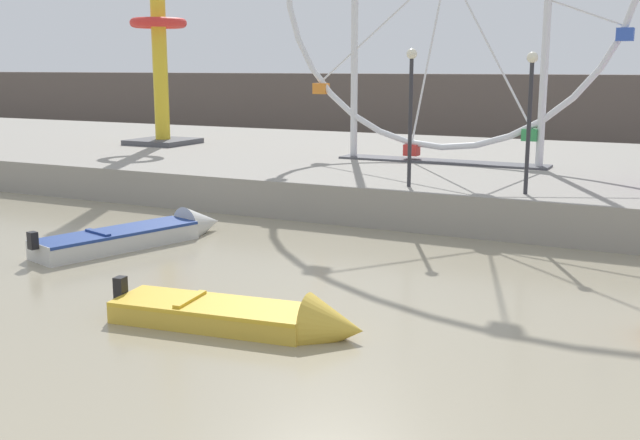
% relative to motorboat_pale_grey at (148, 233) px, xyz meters
% --- Properties ---
extents(quay_promenade, '(110.00, 18.65, 1.24)m').
position_rel_motorboat_pale_grey_xyz_m(quay_promenade, '(6.99, 13.92, 0.34)').
color(quay_promenade, gray).
rests_on(quay_promenade, ground_plane).
extents(distant_town_skyline, '(140.00, 3.00, 4.40)m').
position_rel_motorboat_pale_grey_xyz_m(distant_town_skyline, '(6.99, 35.34, 1.92)').
color(distant_town_skyline, '#564C47').
rests_on(distant_town_skyline, ground_plane).
extents(motorboat_pale_grey, '(2.86, 6.00, 1.19)m').
position_rel_motorboat_pale_grey_xyz_m(motorboat_pale_grey, '(0.00, 0.00, 0.00)').
color(motorboat_pale_grey, silver).
rests_on(motorboat_pale_grey, ground_plane).
extents(motorboat_mustard_yellow, '(5.24, 1.86, 1.21)m').
position_rel_motorboat_pale_grey_xyz_m(motorboat_mustard_yellow, '(6.58, -4.91, -0.04)').
color(motorboat_mustard_yellow, gold).
rests_on(motorboat_mustard_yellow, ground_plane).
extents(drop_tower_yellow_tower, '(2.80, 2.80, 12.59)m').
position_rel_motorboat_pale_grey_xyz_m(drop_tower_yellow_tower, '(-9.41, 12.88, 6.26)').
color(drop_tower_yellow_tower, gold).
rests_on(drop_tower_yellow_tower, quay_promenade).
extents(promenade_lamp_near, '(0.32, 0.32, 4.21)m').
position_rel_motorboat_pale_grey_xyz_m(promenade_lamp_near, '(5.77, 5.58, 3.68)').
color(promenade_lamp_near, '#2D2D33').
rests_on(promenade_lamp_near, quay_promenade).
extents(promenade_lamp_far, '(0.32, 0.32, 4.08)m').
position_rel_motorboat_pale_grey_xyz_m(promenade_lamp_far, '(9.32, 5.76, 3.61)').
color(promenade_lamp_far, '#2D2D33').
rests_on(promenade_lamp_far, quay_promenade).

